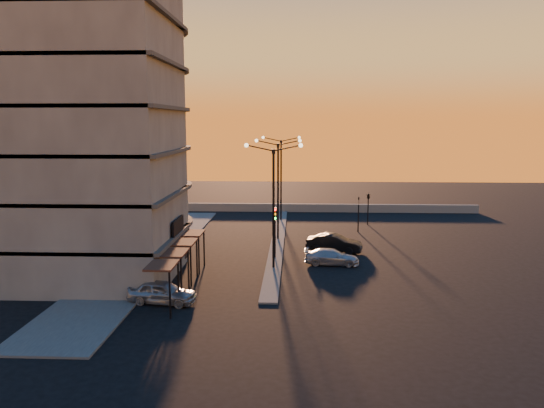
{
  "coord_description": "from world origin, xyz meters",
  "views": [
    {
      "loc": [
        1.65,
        -39.02,
        11.04
      ],
      "look_at": [
        -0.38,
        5.92,
        4.07
      ],
      "focal_mm": 35.0,
      "sensor_mm": 36.0,
      "label": 1
    }
  ],
  "objects_px": {
    "streetlamp_mid": "(278,181)",
    "traffic_light_main": "(275,224)",
    "car_sedan": "(334,243)",
    "car_hatchback": "(162,292)",
    "car_wagon": "(332,257)"
  },
  "relations": [
    {
      "from": "streetlamp_mid",
      "to": "traffic_light_main",
      "type": "bearing_deg",
      "value": -90.0
    },
    {
      "from": "streetlamp_mid",
      "to": "traffic_light_main",
      "type": "xyz_separation_m",
      "value": [
        0.0,
        -7.13,
        -2.7
      ]
    },
    {
      "from": "traffic_light_main",
      "to": "car_hatchback",
      "type": "distance_m",
      "value": 12.91
    },
    {
      "from": "streetlamp_mid",
      "to": "car_sedan",
      "type": "height_order",
      "value": "streetlamp_mid"
    },
    {
      "from": "streetlamp_mid",
      "to": "car_wagon",
      "type": "relative_size",
      "value": 2.24
    },
    {
      "from": "car_hatchback",
      "to": "car_wagon",
      "type": "relative_size",
      "value": 0.99
    },
    {
      "from": "car_hatchback",
      "to": "streetlamp_mid",
      "type": "bearing_deg",
      "value": -10.59
    },
    {
      "from": "streetlamp_mid",
      "to": "traffic_light_main",
      "type": "relative_size",
      "value": 2.24
    },
    {
      "from": "streetlamp_mid",
      "to": "car_wagon",
      "type": "height_order",
      "value": "streetlamp_mid"
    },
    {
      "from": "car_hatchback",
      "to": "car_wagon",
      "type": "height_order",
      "value": "car_hatchback"
    },
    {
      "from": "streetlamp_mid",
      "to": "car_sedan",
      "type": "relative_size",
      "value": 2.02
    },
    {
      "from": "car_sedan",
      "to": "streetlamp_mid",
      "type": "bearing_deg",
      "value": 60.79
    },
    {
      "from": "car_hatchback",
      "to": "traffic_light_main",
      "type": "bearing_deg",
      "value": -21.52
    },
    {
      "from": "streetlamp_mid",
      "to": "traffic_light_main",
      "type": "distance_m",
      "value": 7.62
    },
    {
      "from": "streetlamp_mid",
      "to": "car_hatchback",
      "type": "relative_size",
      "value": 2.26
    }
  ]
}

